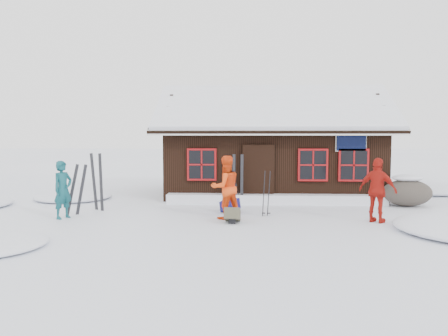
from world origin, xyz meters
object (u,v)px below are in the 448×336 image
Objects in this scene: skier_teal at (63,190)px; ski_poles at (266,194)px; boulder at (407,192)px; skier_orange_right at (378,190)px; backpack_blue at (230,208)px; skier_orange_left at (226,187)px; backpack_olive at (232,217)px; skier_crouched at (232,189)px; ski_pair_left at (77,190)px.

ski_poles is at bearing -55.53° from skier_teal.
skier_orange_right is at bearing -122.50° from boulder.
ski_poles reaches higher than backpack_blue.
skier_orange_left reaches higher than backpack_olive.
ski_poles is (1.18, 0.50, -0.26)m from skier_orange_left.
boulder is 2.92× the size of backpack_olive.
skier_orange_left is at bearing -157.14° from boulder.
ski_poles is (-4.82, -2.03, 0.17)m from boulder.
skier_teal is 4.93m from backpack_blue.
skier_orange_right reaches higher than backpack_blue.
skier_orange_left is at bearing 113.80° from backpack_olive.
skier_teal is 5.55m from skier_crouched.
ski_pair_left is 1.15× the size of ski_poles.
backpack_olive is at bearing -23.40° from ski_pair_left.
skier_crouched is 5.12m from ski_pair_left.
skier_teal is 4.94m from backpack_olive.
ski_pair_left is at bearing 8.72° from skier_teal.
ski_poles is 1.28m from backpack_blue.
skier_teal is 2.97× the size of backpack_olive.
skier_orange_right reaches higher than backpack_olive.
ski_pair_left is 2.71× the size of backpack_blue.
skier_crouched is at bearing 117.08° from ski_poles.
skier_teal reaches higher than ski_poles.
skier_crouched is 0.64× the size of boulder.
boulder is at bearing -0.69° from ski_pair_left.
skier_orange_left is at bearing -129.14° from skier_crouched.
skier_orange_left is 3.11× the size of backpack_blue.
boulder is at bearing 175.01° from skier_orange_left.
skier_orange_right reaches higher than boulder.
backpack_blue is (4.57, 0.58, -0.59)m from ski_pair_left.
backpack_blue is at bearing 158.48° from ski_poles.
ski_poles reaches higher than backpack_olive.
backpack_blue is at bearing -5.20° from ski_pair_left.
ski_pair_left is at bearing -178.52° from ski_poles.
ski_pair_left is (-4.58, -2.27, 0.23)m from skier_crouched.
skier_orange_right is 3.12m from ski_poles.
skier_orange_left reaches higher than boulder.
skier_teal is at bearing 178.31° from backpack_olive.
boulder is (6.01, 2.53, -0.42)m from skier_orange_left.
boulder is 10.71m from ski_pair_left.
ski_pair_left is at bearing 160.08° from backpack_blue.
skier_orange_right is 1.13× the size of ski_pair_left.
skier_orange_left reaches higher than ski_poles.
skier_teal is at bearing -25.47° from skier_orange_left.
skier_orange_right is (4.18, -0.33, -0.02)m from skier_orange_left.
skier_crouched reaches higher than backpack_blue.
skier_crouched is at bearing 94.66° from backpack_olive.
backpack_blue is (-5.92, -1.60, -0.33)m from boulder.
skier_teal is 1.02× the size of boulder.
skier_orange_left is 1.02× the size of skier_orange_right.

